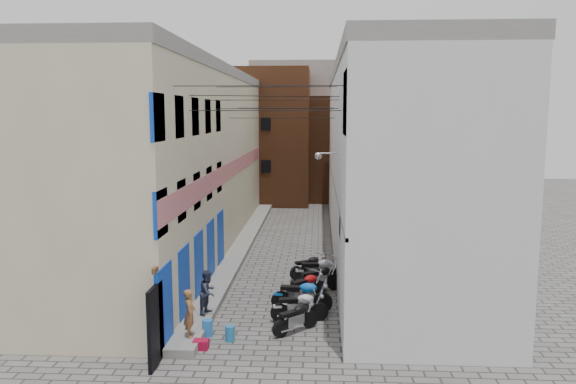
% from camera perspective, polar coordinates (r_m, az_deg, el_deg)
% --- Properties ---
extents(ground, '(90.00, 90.00, 0.00)m').
position_cam_1_polar(ground, '(16.04, -3.70, -16.74)').
color(ground, '#5B5856').
rests_on(ground, ground).
extents(plinth, '(0.90, 26.00, 0.25)m').
position_cam_1_polar(plinth, '(28.50, -4.64, -5.41)').
color(plinth, slate).
rests_on(plinth, ground).
extents(building_left, '(5.10, 27.00, 9.00)m').
position_cam_1_polar(building_left, '(28.33, -10.64, 3.36)').
color(building_left, '#C3B293').
rests_on(building_left, ground).
extents(building_right, '(5.94, 26.00, 9.00)m').
position_cam_1_polar(building_right, '(27.72, 9.86, 3.30)').
color(building_right, silver).
rests_on(building_right, ground).
extents(building_far_brick_left, '(6.00, 6.00, 10.00)m').
position_cam_1_polar(building_far_brick_left, '(42.67, -1.87, 5.66)').
color(building_far_brick_left, brown).
rests_on(building_far_brick_left, ground).
extents(building_far_brick_right, '(5.00, 6.00, 8.00)m').
position_cam_1_polar(building_far_brick_right, '(44.56, 4.80, 4.45)').
color(building_far_brick_right, brown).
rests_on(building_far_brick_right, ground).
extents(building_far_concrete, '(8.00, 5.00, 11.00)m').
position_cam_1_polar(building_far_concrete, '(48.51, 1.13, 6.53)').
color(building_far_concrete, slate).
rests_on(building_far_concrete, ground).
extents(far_shopfront, '(2.00, 0.30, 2.40)m').
position_cam_1_polar(far_shopfront, '(40.08, 0.64, 0.07)').
color(far_shopfront, black).
rests_on(far_shopfront, ground).
extents(overhead_wires, '(5.80, 13.02, 1.32)m').
position_cam_1_polar(overhead_wires, '(22.18, -1.45, 9.05)').
color(overhead_wires, black).
rests_on(overhead_wires, ground).
extents(motorcycle_a, '(1.66, 1.60, 1.01)m').
position_cam_1_polar(motorcycle_a, '(17.68, 0.79, -12.54)').
color(motorcycle_a, black).
rests_on(motorcycle_a, ground).
extents(motorcycle_b, '(1.96, 0.84, 1.10)m').
position_cam_1_polar(motorcycle_b, '(18.56, 1.17, -11.39)').
color(motorcycle_b, silver).
rests_on(motorcycle_b, ground).
extents(motorcycle_c, '(2.16, 0.83, 1.22)m').
position_cam_1_polar(motorcycle_c, '(19.44, 1.40, -10.29)').
color(motorcycle_c, '#0C58B8').
rests_on(motorcycle_c, ground).
extents(motorcycle_d, '(1.80, 1.72, 1.10)m').
position_cam_1_polar(motorcycle_d, '(20.55, 1.85, -9.46)').
color(motorcycle_d, '#980A0C').
rests_on(motorcycle_d, ground).
extents(motorcycle_e, '(2.07, 1.58, 1.17)m').
position_cam_1_polar(motorcycle_e, '(21.42, 3.10, -8.63)').
color(motorcycle_e, black).
rests_on(motorcycle_e, ground).
extents(motorcycle_f, '(2.18, 0.90, 1.23)m').
position_cam_1_polar(motorcycle_f, '(22.37, 3.26, -7.84)').
color(motorcycle_f, '#999A9D').
rests_on(motorcycle_f, ground).
extents(motorcycle_g, '(1.83, 1.48, 1.05)m').
position_cam_1_polar(motorcycle_g, '(23.24, 2.19, -7.45)').
color(motorcycle_g, black).
rests_on(motorcycle_g, ground).
extents(person_a, '(0.41, 0.56, 1.41)m').
position_cam_1_polar(person_a, '(16.91, -9.96, -12.01)').
color(person_a, '#976236').
rests_on(person_a, plinth).
extents(person_b, '(0.75, 0.84, 1.45)m').
position_cam_1_polar(person_b, '(18.64, -8.13, -10.01)').
color(person_b, '#2F3547').
rests_on(person_b, plinth).
extents(water_jug_near, '(0.38, 0.38, 0.46)m').
position_cam_1_polar(water_jug_near, '(17.26, -5.91, -14.09)').
color(water_jug_near, '#226FAB').
rests_on(water_jug_near, ground).
extents(water_jug_far, '(0.33, 0.33, 0.51)m').
position_cam_1_polar(water_jug_far, '(17.66, -8.19, -13.52)').
color(water_jug_far, blue).
rests_on(water_jug_far, ground).
extents(red_crate, '(0.43, 0.32, 0.27)m').
position_cam_1_polar(red_crate, '(16.85, -8.84, -15.06)').
color(red_crate, maroon).
rests_on(red_crate, ground).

